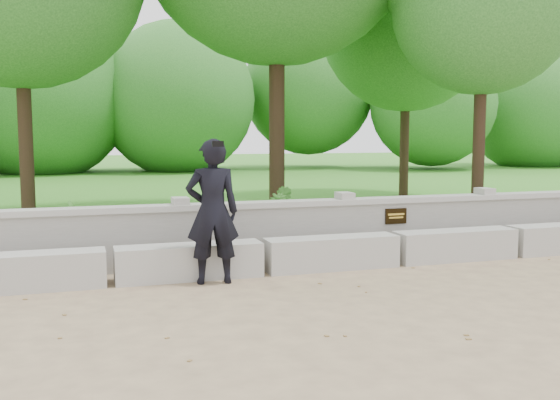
{
  "coord_description": "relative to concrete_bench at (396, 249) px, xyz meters",
  "views": [
    {
      "loc": [
        -4.33,
        -6.06,
        1.87
      ],
      "look_at": [
        -1.82,
        1.72,
        1.01
      ],
      "focal_mm": 40.0,
      "sensor_mm": 36.0,
      "label": 1
    }
  ],
  "objects": [
    {
      "name": "parapet_wall",
      "position": [
        0.0,
        0.7,
        0.24
      ],
      "size": [
        12.5,
        0.35,
        0.9
      ],
      "color": "#9F9D96",
      "rests_on": "ground"
    },
    {
      "name": "man_main",
      "position": [
        -2.76,
        -0.33,
        0.69
      ],
      "size": [
        0.71,
        0.63,
        1.82
      ],
      "color": "black",
      "rests_on": "ground"
    },
    {
      "name": "lawn",
      "position": [
        -0.0,
        12.1,
        -0.1
      ],
      "size": [
        40.0,
        22.0,
        0.25
      ],
      "primitive_type": "cube",
      "color": "#377420",
      "rests_on": "ground"
    },
    {
      "name": "concrete_bench",
      "position": [
        0.0,
        0.0,
        0.0
      ],
      "size": [
        11.9,
        0.45,
        0.45
      ],
      "color": "#A9A7A0",
      "rests_on": "ground"
    },
    {
      "name": "ground",
      "position": [
        -0.0,
        -1.9,
        -0.22
      ],
      "size": [
        80.0,
        80.0,
        0.0
      ],
      "primitive_type": "plane",
      "color": "tan",
      "rests_on": "ground"
    },
    {
      "name": "shrub_a",
      "position": [
        -4.43,
        1.4,
        0.36
      ],
      "size": [
        0.43,
        0.39,
        0.68
      ],
      "primitive_type": "imported",
      "rotation": [
        0.0,
        0.0,
        0.53
      ],
      "color": "#366F26",
      "rests_on": "lawn"
    },
    {
      "name": "tree_right",
      "position": [
        3.92,
        6.84,
        4.85
      ],
      "size": [
        4.55,
        4.55,
        7.11
      ],
      "color": "#382619",
      "rests_on": "lawn"
    },
    {
      "name": "shrub_d",
      "position": [
        -1.02,
        2.48,
        0.32
      ],
      "size": [
        0.44,
        0.44,
        0.6
      ],
      "primitive_type": "imported",
      "rotation": [
        0.0,
        0.0,
        5.65
      ],
      "color": "#366F26",
      "rests_on": "lawn"
    },
    {
      "name": "shrub_b",
      "position": [
        -0.73,
        2.96,
        0.36
      ],
      "size": [
        0.41,
        0.45,
        0.66
      ],
      "primitive_type": "imported",
      "rotation": [
        0.0,
        0.0,
        1.98
      ],
      "color": "#366F26",
      "rests_on": "lawn"
    }
  ]
}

